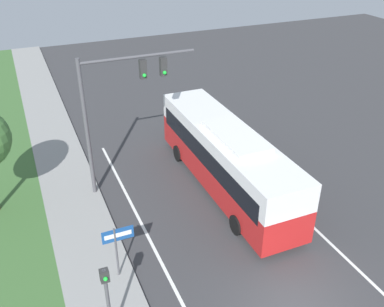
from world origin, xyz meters
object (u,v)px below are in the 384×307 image
object	(u,v)px
pedestrian_signal	(107,293)
street_sign	(117,243)
signal_gantry	(117,98)
bus	(226,155)

from	to	relation	value
pedestrian_signal	street_sign	world-z (taller)	pedestrian_signal
signal_gantry	pedestrian_signal	distance (m)	9.66
signal_gantry	street_sign	bearing A→B (deg)	-106.76
bus	street_sign	bearing A→B (deg)	-148.72
pedestrian_signal	street_sign	xyz separation A→B (m)	(0.99, 2.63, -0.37)
bus	pedestrian_signal	bearing A→B (deg)	-138.89
signal_gantry	pedestrian_signal	bearing A→B (deg)	-107.93
signal_gantry	street_sign	size ratio (longest dim) A/B	2.93
pedestrian_signal	street_sign	distance (m)	2.83
pedestrian_signal	street_sign	bearing A→B (deg)	69.41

